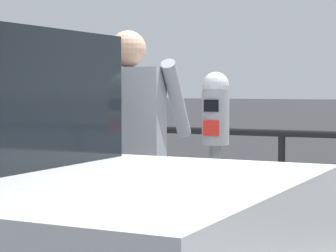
% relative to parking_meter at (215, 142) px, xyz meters
% --- Properties ---
extents(parking_meter, '(0.16, 0.17, 1.44)m').
position_rel_parking_meter_xyz_m(parking_meter, '(0.00, 0.00, 0.00)').
color(parking_meter, slate).
rests_on(parking_meter, sidewalk_curb).
extents(pedestrian_at_meter, '(0.62, 0.59, 1.70)m').
position_rel_parking_meter_xyz_m(pedestrian_at_meter, '(-0.58, -0.01, -0.05)').
color(pedestrian_at_meter, black).
rests_on(pedestrian_at_meter, sidewalk_curb).
extents(background_railing, '(24.06, 0.06, 0.99)m').
position_rel_parking_meter_xyz_m(background_railing, '(-0.11, 1.81, -0.32)').
color(background_railing, black).
rests_on(background_railing, sidewalk_curb).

